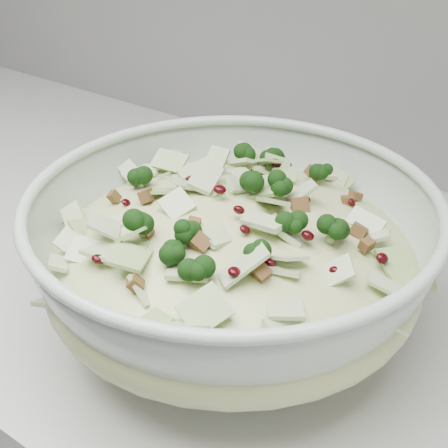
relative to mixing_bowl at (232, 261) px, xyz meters
The scene contains 3 objects.
counter 0.76m from the mixing_bowl, 169.82° to the left, with size 3.60×0.60×0.90m, color #AFAFAA.
mixing_bowl is the anchor object (origin of this frame).
salad 0.02m from the mixing_bowl, 108.43° to the right, with size 0.34×0.34×0.14m.
Camera 1 is at (0.80, 1.24, 1.28)m, focal length 50.00 mm.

